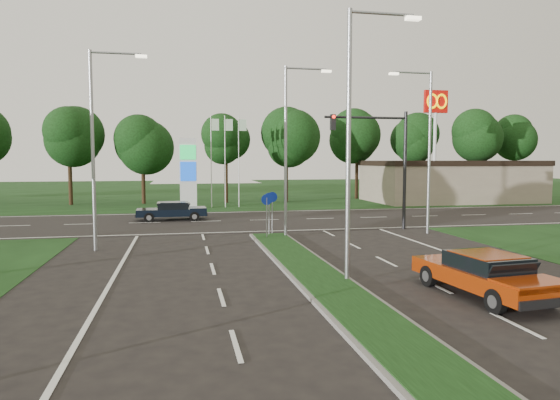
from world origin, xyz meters
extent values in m
plane|color=black|center=(0.00, 0.00, 0.00)|extent=(160.00, 160.00, 0.00)
cube|color=black|center=(0.00, 55.00, 0.00)|extent=(160.00, 50.00, 0.02)
cube|color=black|center=(0.00, 24.00, 0.00)|extent=(160.00, 12.00, 0.02)
cube|color=slate|center=(0.00, 4.00, 0.06)|extent=(2.00, 26.00, 0.12)
cube|color=gray|center=(22.00, 36.00, 2.00)|extent=(16.00, 9.00, 4.00)
cylinder|color=gray|center=(0.80, 6.00, 4.50)|extent=(0.16, 0.16, 9.00)
cylinder|color=gray|center=(1.90, 6.00, 8.90)|extent=(2.20, 0.10, 0.10)
cube|color=#FFF2CC|center=(3.00, 6.00, 8.80)|extent=(0.50, 0.22, 0.12)
cylinder|color=gray|center=(0.80, 16.00, 4.50)|extent=(0.16, 0.16, 9.00)
cylinder|color=gray|center=(1.90, 16.00, 8.90)|extent=(2.20, 0.10, 0.10)
cube|color=#FFF2CC|center=(3.00, 16.00, 8.80)|extent=(0.50, 0.22, 0.12)
cylinder|color=gray|center=(-8.50, 14.00, 4.50)|extent=(0.16, 0.16, 9.00)
cylinder|color=gray|center=(-7.40, 14.00, 8.90)|extent=(2.20, 0.10, 0.10)
cube|color=#FFF2CC|center=(-6.30, 14.00, 8.80)|extent=(0.50, 0.22, 0.12)
cylinder|color=gray|center=(9.00, 16.00, 4.50)|extent=(0.16, 0.16, 9.00)
cylinder|color=gray|center=(7.90, 16.00, 8.90)|extent=(2.20, 0.10, 0.10)
cube|color=#FFF2CC|center=(6.80, 16.00, 8.80)|extent=(0.50, 0.22, 0.12)
cylinder|color=black|center=(8.50, 18.00, 3.50)|extent=(0.20, 0.20, 7.00)
cylinder|color=black|center=(6.00, 18.00, 6.60)|extent=(5.00, 0.14, 0.14)
cube|color=black|center=(4.00, 18.00, 6.30)|extent=(0.28, 0.28, 0.90)
sphere|color=#FF190C|center=(4.00, 17.82, 6.60)|extent=(0.20, 0.20, 0.20)
cylinder|color=gray|center=(-0.30, 15.50, 1.10)|extent=(0.06, 0.06, 2.20)
cylinder|color=#0C26A5|center=(-0.30, 15.50, 2.10)|extent=(0.56, 0.04, 0.56)
cylinder|color=gray|center=(0.00, 16.50, 1.10)|extent=(0.06, 0.06, 2.20)
cylinder|color=#0C26A5|center=(0.00, 16.50, 2.10)|extent=(0.56, 0.04, 0.56)
cylinder|color=gray|center=(0.30, 17.20, 1.10)|extent=(0.06, 0.06, 2.20)
cylinder|color=#0C26A5|center=(0.30, 17.20, 2.10)|extent=(0.56, 0.04, 0.56)
cube|color=silver|center=(-4.00, 33.00, 3.00)|extent=(1.40, 0.30, 6.00)
cube|color=#0CA53F|center=(-4.00, 32.82, 4.80)|extent=(1.30, 0.08, 1.20)
cube|color=#0C3FBF|center=(-4.00, 32.82, 3.20)|extent=(1.30, 0.08, 1.60)
cylinder|color=silver|center=(-2.00, 34.00, 4.00)|extent=(0.08, 0.08, 8.00)
cube|color=#B2D8B2|center=(-1.65, 34.00, 7.20)|extent=(0.70, 0.02, 1.00)
cylinder|color=silver|center=(-0.80, 34.00, 4.00)|extent=(0.08, 0.08, 8.00)
cube|color=#B2D8B2|center=(-0.45, 34.00, 7.20)|extent=(0.70, 0.02, 1.00)
cylinder|color=silver|center=(0.40, 34.00, 4.00)|extent=(0.08, 0.08, 8.00)
cube|color=#B2D8B2|center=(0.75, 34.00, 7.20)|extent=(0.70, 0.02, 1.00)
cylinder|color=silver|center=(18.00, 32.00, 5.00)|extent=(0.30, 0.30, 10.00)
cube|color=#BF0C07|center=(18.00, 32.00, 9.40)|extent=(2.20, 0.35, 2.00)
torus|color=#FFC600|center=(17.55, 31.78, 9.40)|extent=(1.06, 0.16, 1.06)
torus|color=#FFC600|center=(18.45, 31.78, 9.40)|extent=(1.06, 0.16, 1.06)
cylinder|color=black|center=(0.00, 40.00, 2.20)|extent=(0.36, 0.36, 4.40)
sphere|color=black|center=(0.00, 40.00, 6.50)|extent=(6.00, 6.00, 6.00)
sphere|color=black|center=(0.30, 39.80, 7.50)|extent=(4.80, 4.80, 4.80)
cube|color=#932B08|center=(4.32, 3.58, 0.60)|extent=(2.47, 5.02, 0.49)
cube|color=black|center=(4.33, 3.49, 1.08)|extent=(1.89, 2.29, 0.46)
cube|color=#932B08|center=(4.33, 3.49, 1.31)|extent=(1.75, 1.90, 0.04)
cylinder|color=black|center=(3.26, 5.03, 0.34)|extent=(0.29, 0.70, 0.68)
cylinder|color=black|center=(5.06, 5.22, 0.34)|extent=(0.29, 0.70, 0.68)
cylinder|color=black|center=(3.58, 1.95, 0.34)|extent=(0.29, 0.70, 0.68)
cylinder|color=black|center=(5.38, 2.14, 0.34)|extent=(0.29, 0.70, 0.68)
cube|color=black|center=(-5.27, 25.07, 0.58)|extent=(4.71, 2.06, 0.48)
cube|color=black|center=(-5.18, 25.08, 1.04)|extent=(2.10, 1.68, 0.44)
cube|color=black|center=(-5.18, 25.08, 1.26)|extent=(1.72, 1.58, 0.04)
cylinder|color=black|center=(-6.73, 24.15, 0.33)|extent=(0.66, 0.23, 0.66)
cylinder|color=black|center=(-6.79, 25.89, 0.33)|extent=(0.66, 0.23, 0.66)
cylinder|color=black|center=(-3.76, 24.25, 0.33)|extent=(0.66, 0.23, 0.66)
cylinder|color=black|center=(-3.82, 25.99, 0.33)|extent=(0.66, 0.23, 0.66)
camera|label=1|loc=(-4.65, -9.74, 4.10)|focal=32.00mm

